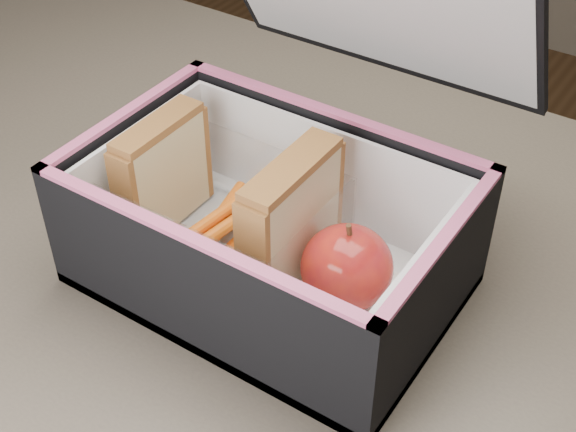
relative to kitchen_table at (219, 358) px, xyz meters
The scene contains 8 objects.
kitchen_table is the anchor object (origin of this frame).
lunch_bag 0.16m from the kitchen_table, 44.42° to the left, with size 0.29×0.29×0.27m.
plastic_tub 0.14m from the kitchen_table, 103.92° to the left, with size 0.17×0.12×0.07m, color white, non-canonical shape.
sandwich_left 0.17m from the kitchen_table, 156.81° to the left, with size 0.02×0.09×0.10m.
sandwich_right 0.17m from the kitchen_table, 28.55° to the left, with size 0.03×0.10×0.11m.
carrot_sticks 0.13m from the kitchen_table, 114.35° to the left, with size 0.04×0.13×0.03m.
paper_napkin 0.16m from the kitchen_table, 16.69° to the left, with size 0.08×0.08×0.01m, color white.
red_apple 0.18m from the kitchen_table, 14.19° to the left, with size 0.08×0.08×0.07m.
Camera 1 is at (0.30, -0.35, 1.20)m, focal length 50.00 mm.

